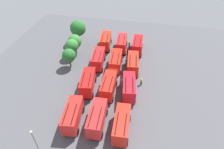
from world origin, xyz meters
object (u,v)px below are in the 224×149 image
object	(u,v)px
fire_truck_9	(88,82)
firefighter_1	(86,73)
firefighter_3	(129,44)
fire_truck_5	(109,85)
fire_truck_6	(116,61)
tree_0	(69,55)
fire_truck_11	(106,41)
fire_truck_10	(98,59)
lamppost	(35,142)
fire_truck_7	(122,43)
fire_truck_2	(133,63)
fire_truck_3	(137,45)
tree_2	(75,41)
firefighter_2	(141,81)
tree_1	(72,46)
tree_3	(78,28)
firefighter_0	(127,51)
fire_truck_0	(122,124)
fire_truck_4	(97,118)
traffic_cone_0	(129,51)
fire_truck_8	(73,115)
fire_truck_1	(129,87)

from	to	relation	value
fire_truck_9	firefighter_1	world-z (taller)	fire_truck_9
firefighter_3	fire_truck_5	bearing A→B (deg)	-40.77
fire_truck_6	tree_0	distance (m)	11.17
fire_truck_5	fire_truck_11	size ratio (longest dim) A/B	0.98
fire_truck_10	lamppost	distance (m)	24.45
fire_truck_7	fire_truck_10	size ratio (longest dim) A/B	0.99
fire_truck_2	fire_truck_10	size ratio (longest dim) A/B	1.00
fire_truck_3	tree_2	distance (m)	16.50
firefighter_2	tree_1	xyz separation A→B (m)	(7.16, 18.30, 2.53)
firefighter_2	tree_3	size ratio (longest dim) A/B	0.25
fire_truck_10	firefighter_1	distance (m)	5.03
firefighter_0	firefighter_2	bearing A→B (deg)	-39.79
fire_truck_0	fire_truck_9	bearing A→B (deg)	41.42
fire_truck_7	firefighter_1	distance (m)	14.26
fire_truck_4	firefighter_1	bearing A→B (deg)	22.94
firefighter_2	tree_3	distance (m)	24.27
fire_truck_11	traffic_cone_0	size ratio (longest dim) A/B	12.34
fire_truck_2	tree_0	world-z (taller)	tree_0
fire_truck_6	traffic_cone_0	xyz separation A→B (m)	(7.58, -2.21, -1.85)
fire_truck_6	traffic_cone_0	bearing A→B (deg)	-20.13
firefighter_1	fire_truck_5	bearing A→B (deg)	-50.62
fire_truck_10	firefighter_0	distance (m)	9.02
fire_truck_3	firefighter_3	world-z (taller)	fire_truck_3
fire_truck_11	firefighter_2	size ratio (longest dim) A/B	4.37
fire_truck_7	fire_truck_8	xyz separation A→B (m)	(-25.54, 4.57, 0.00)
fire_truck_3	fire_truck_8	distance (m)	26.96
fire_truck_0	tree_3	bearing A→B (deg)	29.14
fire_truck_1	fire_truck_10	bearing A→B (deg)	38.04
tree_1	fire_truck_4	bearing A→B (deg)	-149.15
fire_truck_1	fire_truck_3	bearing A→B (deg)	-8.11
fire_truck_4	firefighter_3	distance (m)	27.33
fire_truck_6	fire_truck_10	xyz separation A→B (m)	(0.05, 4.34, 0.00)
fire_truck_4	firefighter_2	distance (m)	14.01
fire_truck_4	fire_truck_11	bearing A→B (deg)	6.60
fire_truck_1	tree_3	size ratio (longest dim) A/B	1.11
fire_truck_2	fire_truck_4	bearing A→B (deg)	160.13
firefighter_1	traffic_cone_0	size ratio (longest dim) A/B	2.80
fire_truck_2	traffic_cone_0	world-z (taller)	fire_truck_2
fire_truck_0	lamppost	size ratio (longest dim) A/B	1.14
fire_truck_1	firefighter_1	size ratio (longest dim) A/B	4.43
firefighter_2	fire_truck_4	bearing A→B (deg)	-11.78
fire_truck_5	firefighter_1	size ratio (longest dim) A/B	4.31
fire_truck_7	fire_truck_1	bearing A→B (deg)	-169.63
fire_truck_6	tree_2	size ratio (longest dim) A/B	1.35
fire_truck_11	lamppost	distance (m)	33.03
fire_truck_2	fire_truck_9	size ratio (longest dim) A/B	0.99
fire_truck_4	tree_1	bearing A→B (deg)	27.88
firefighter_1	tree_0	bearing A→B (deg)	132.72
fire_truck_9	traffic_cone_0	world-z (taller)	fire_truck_9
fire_truck_0	firefighter_1	distance (m)	16.79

